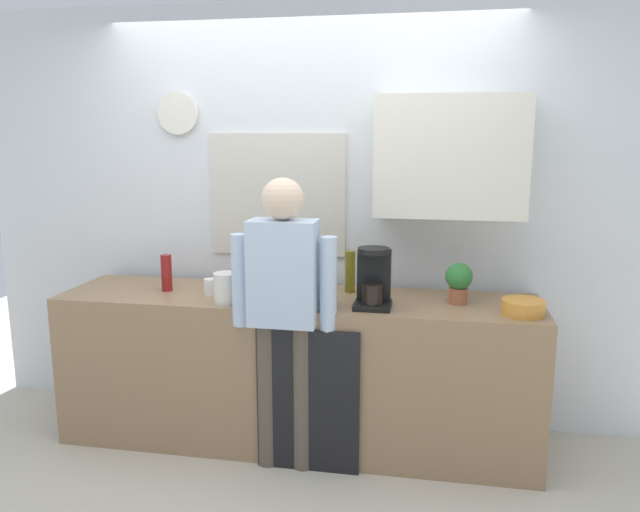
# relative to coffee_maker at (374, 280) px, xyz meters

# --- Properties ---
(ground_plane) EXTENTS (8.00, 8.00, 0.00)m
(ground_plane) POSITION_rel_coffee_maker_xyz_m (-0.46, -0.17, -1.04)
(ground_plane) COLOR beige
(kitchen_counter) EXTENTS (2.77, 0.64, 0.89)m
(kitchen_counter) POSITION_rel_coffee_maker_xyz_m (-0.46, 0.13, -0.59)
(kitchen_counter) COLOR #937251
(kitchen_counter) RESTS_ON ground_plane
(dishwasher_panel) EXTENTS (0.56, 0.02, 0.80)m
(dishwasher_panel) POSITION_rel_coffee_maker_xyz_m (-0.32, -0.20, -0.64)
(dishwasher_panel) COLOR black
(dishwasher_panel) RESTS_ON ground_plane
(back_wall_assembly) EXTENTS (4.37, 0.42, 2.60)m
(back_wall_assembly) POSITION_rel_coffee_maker_xyz_m (-0.35, 0.53, 0.32)
(back_wall_assembly) COLOR silver
(back_wall_assembly) RESTS_ON ground_plane
(coffee_maker) EXTENTS (0.20, 0.20, 0.33)m
(coffee_maker) POSITION_rel_coffee_maker_xyz_m (0.00, 0.00, 0.00)
(coffee_maker) COLOR black
(coffee_maker) RESTS_ON kitchen_counter
(bottle_olive_oil) EXTENTS (0.06, 0.06, 0.25)m
(bottle_olive_oil) POSITION_rel_coffee_maker_xyz_m (-0.17, 0.29, -0.02)
(bottle_olive_oil) COLOR olive
(bottle_olive_oil) RESTS_ON kitchen_counter
(bottle_clear_soda) EXTENTS (0.09, 0.09, 0.28)m
(bottle_clear_soda) POSITION_rel_coffee_maker_xyz_m (-0.39, -0.02, -0.01)
(bottle_clear_soda) COLOR #2D8C33
(bottle_clear_soda) RESTS_ON kitchen_counter
(bottle_dark_sauce) EXTENTS (0.06, 0.06, 0.18)m
(bottle_dark_sauce) POSITION_rel_coffee_maker_xyz_m (-0.63, -0.07, -0.06)
(bottle_dark_sauce) COLOR black
(bottle_dark_sauce) RESTS_ON kitchen_counter
(bottle_red_vinegar) EXTENTS (0.06, 0.06, 0.22)m
(bottle_red_vinegar) POSITION_rel_coffee_maker_xyz_m (-1.25, 0.12, -0.04)
(bottle_red_vinegar) COLOR maroon
(bottle_red_vinegar) RESTS_ON kitchen_counter
(cup_blue_mug) EXTENTS (0.08, 0.08, 0.10)m
(cup_blue_mug) POSITION_rel_coffee_maker_xyz_m (-0.25, -0.03, -0.10)
(cup_blue_mug) COLOR #3351B2
(cup_blue_mug) RESTS_ON kitchen_counter
(cup_white_mug) EXTENTS (0.08, 0.08, 0.09)m
(cup_white_mug) POSITION_rel_coffee_maker_xyz_m (-0.96, 0.08, -0.10)
(cup_white_mug) COLOR white
(cup_white_mug) RESTS_ON kitchen_counter
(mixing_bowl) EXTENTS (0.22, 0.22, 0.08)m
(mixing_bowl) POSITION_rel_coffee_maker_xyz_m (0.78, -0.02, -0.11)
(mixing_bowl) COLOR orange
(mixing_bowl) RESTS_ON kitchen_counter
(potted_plant) EXTENTS (0.15, 0.15, 0.23)m
(potted_plant) POSITION_rel_coffee_maker_xyz_m (0.46, 0.14, -0.01)
(potted_plant) COLOR #9E5638
(potted_plant) RESTS_ON kitchen_counter
(dish_soap) EXTENTS (0.06, 0.06, 0.18)m
(dish_soap) POSITION_rel_coffee_maker_xyz_m (-0.30, 0.26, -0.07)
(dish_soap) COLOR green
(dish_soap) RESTS_ON kitchen_counter
(storage_canister) EXTENTS (0.14, 0.14, 0.17)m
(storage_canister) POSITION_rel_coffee_maker_xyz_m (-0.81, -0.07, -0.06)
(storage_canister) COLOR silver
(storage_canister) RESTS_ON kitchen_counter
(person_at_sink) EXTENTS (0.57, 0.22, 1.60)m
(person_at_sink) POSITION_rel_coffee_maker_xyz_m (-0.46, -0.17, -0.09)
(person_at_sink) COLOR brown
(person_at_sink) RESTS_ON ground_plane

